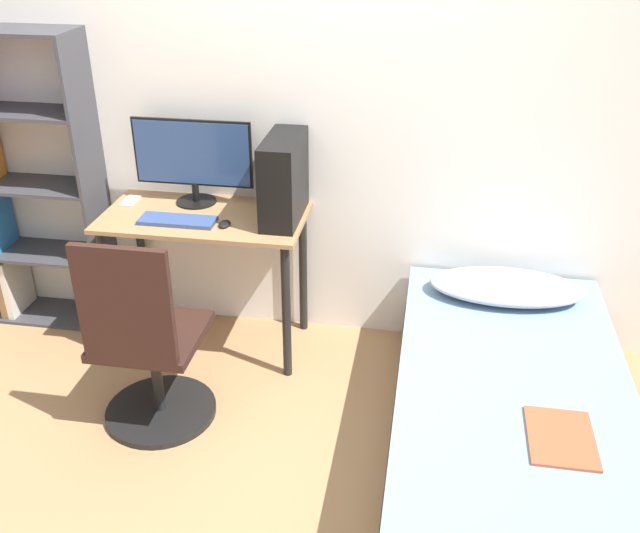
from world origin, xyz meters
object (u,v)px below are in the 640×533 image
at_px(bookshelf, 21,189).
at_px(bed, 510,433).
at_px(office_chair, 148,355).
at_px(keyboard, 178,221).
at_px(monitor, 193,157).
at_px(pc_tower, 284,179).

bearing_deg(bookshelf, bed, -18.79).
bearing_deg(office_chair, keyboard, 92.91).
bearing_deg(office_chair, bookshelf, 140.60).
relative_size(bed, monitor, 3.31).
height_order(bookshelf, bed, bookshelf).
distance_m(monitor, pc_tower, 0.51).
height_order(office_chair, pc_tower, pc_tower).
bearing_deg(bookshelf, keyboard, -13.54).
distance_m(bookshelf, office_chair, 1.34).
bearing_deg(monitor, bookshelf, -178.18).
bearing_deg(keyboard, bed, -21.76).
height_order(bed, monitor, monitor).
xyz_separation_m(bookshelf, keyboard, (0.96, -0.23, -0.01)).
relative_size(monitor, keyboard, 1.65).
bearing_deg(office_chair, pc_tower, 56.77).
xyz_separation_m(bed, monitor, (-1.60, 0.91, 0.79)).
distance_m(bookshelf, keyboard, 0.99).
bearing_deg(bed, keyboard, 158.24).
distance_m(bookshelf, pc_tower, 1.48).
relative_size(keyboard, pc_tower, 0.88).
distance_m(monitor, keyboard, 0.35).
bearing_deg(bed, pc_tower, 144.54).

